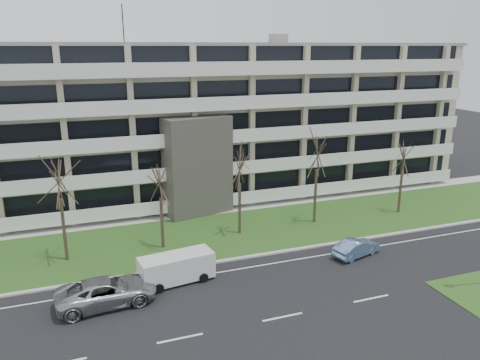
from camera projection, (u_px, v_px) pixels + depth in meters
name	position (u px, v px, depth m)	size (l,w,h in m)	color
ground	(283.00, 317.00, 26.86)	(160.00, 160.00, 0.00)	black
grass_verge	(216.00, 234.00, 38.60)	(90.00, 10.00, 0.06)	#2C521B
curb	(236.00, 259.00, 34.07)	(90.00, 0.35, 0.12)	#B2B2AD
sidewalk	(199.00, 213.00, 43.56)	(90.00, 2.00, 0.08)	#B2B2AD
lane_edge_line	(243.00, 268.00, 32.73)	(90.00, 0.12, 0.01)	white
apartment_building	(180.00, 121.00, 47.63)	(60.50, 15.10, 18.75)	tan
silver_pickup	(106.00, 292.00, 28.00)	(2.74, 5.94, 1.65)	#A1A3A8
blue_sedan	(356.00, 248.00, 34.54)	(1.36, 3.90, 1.28)	#7597CB
white_van	(177.00, 266.00, 30.64)	(5.06, 2.50, 1.88)	white
tree_2	(58.00, 173.00, 32.17)	(4.20, 4.20, 8.41)	#382B21
tree_3	(160.00, 178.00, 34.54)	(3.60, 3.60, 7.20)	#382B21
tree_4	(240.00, 163.00, 37.17)	(3.88, 3.88, 7.77)	#382B21
tree_5	(318.00, 148.00, 39.43)	(4.29, 4.29, 8.57)	#382B21
tree_6	(404.00, 153.00, 42.15)	(3.66, 3.66, 7.31)	#382B21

